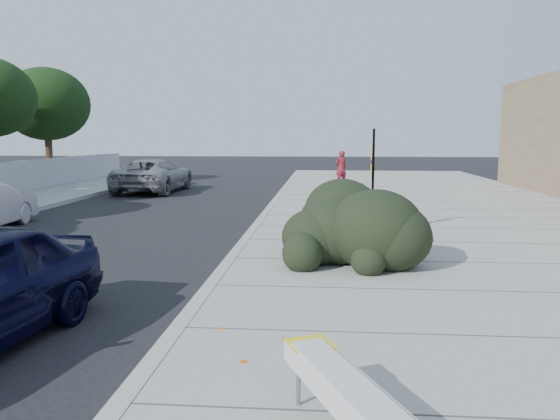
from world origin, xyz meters
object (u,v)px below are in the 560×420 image
Objects in this scene: bike_rack at (317,218)px; suv_silver at (154,175)px; bench at (345,391)px; pedestrian at (341,168)px; sign_post at (372,175)px.

bike_rack is 14.75m from suv_silver.
pedestrian is (0.65, 22.79, 0.41)m from bench.
bench is 1.88× the size of bike_rack.
sign_post reaches higher than pedestrian.
bench is 22.09m from suv_silver.
pedestrian reaches higher than bike_rack.
suv_silver is at bearing 135.14° from sign_post.
bike_rack reaches higher than bench.
suv_silver is 3.21× the size of pedestrian.
suv_silver is at bearing -16.29° from pedestrian.
bench is 0.72× the size of sign_post.
sign_post reaches higher than bike_rack.
sign_post is 0.48× the size of suv_silver.
bench is at bearing -99.54° from bike_rack.
bike_rack is 0.38× the size of sign_post.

